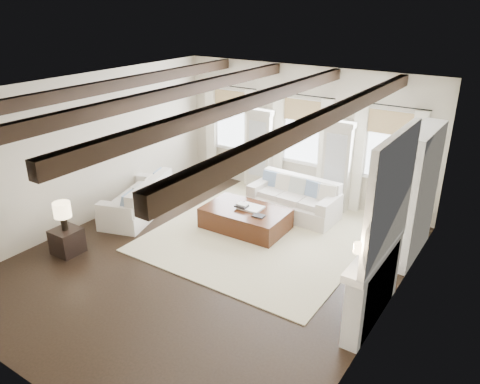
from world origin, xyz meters
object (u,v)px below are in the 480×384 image
Objects in this scene: sofa_left at (140,201)px; side_table_back at (263,176)px; sofa_back at (295,200)px; ottoman at (246,219)px; side_table_front at (67,241)px.

side_table_back is (1.44, 3.04, -0.03)m from sofa_left.
sofa_back is 0.94× the size of sofa_left.
ottoman is at bearing 18.20° from sofa_left.
side_table_back is at bearing 110.96° from ottoman.
side_table_back reaches higher than ottoman.
side_table_front is (-2.87, -3.99, -0.10)m from sofa_back.
ottoman is 3.51× the size of side_table_front.
side_table_front is (0.05, -2.01, -0.09)m from sofa_left.
sofa_back is 1.82m from side_table_back.
sofa_back is at bearing 64.04° from ottoman.
sofa_back is at bearing 34.21° from sofa_left.
sofa_back reaches higher than sofa_left.
sofa_left is 1.25× the size of ottoman.
side_table_back is at bearing 64.68° from sofa_left.
ottoman is at bearing -67.62° from side_table_back.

